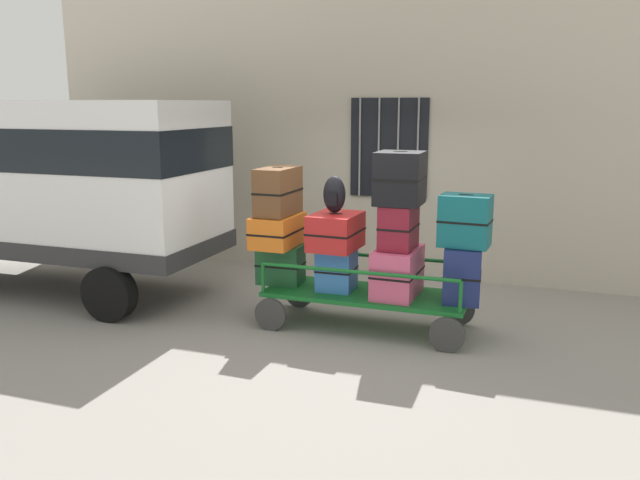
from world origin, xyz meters
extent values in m
plane|color=gray|center=(0.00, 0.00, 0.00)|extent=(40.00, 40.00, 0.00)
cube|color=#BCB29E|center=(0.00, 2.48, 2.50)|extent=(12.00, 0.30, 5.00)
cube|color=black|center=(-0.08, 2.31, 2.00)|extent=(1.20, 0.04, 1.50)
cylinder|color=gray|center=(-0.53, 2.27, 2.00)|extent=(0.03, 0.03, 1.50)
cylinder|color=gray|center=(-0.23, 2.27, 2.00)|extent=(0.03, 0.03, 1.50)
cylinder|color=gray|center=(0.07, 2.27, 2.00)|extent=(0.03, 0.03, 1.50)
cylinder|color=gray|center=(0.37, 2.27, 2.00)|extent=(0.03, 0.03, 1.50)
cube|color=white|center=(-4.30, -0.08, 1.68)|extent=(4.63, 1.81, 2.06)
cube|color=black|center=(-4.30, -0.08, 2.08)|extent=(4.65, 1.83, 0.55)
cube|color=#2D2D30|center=(-4.30, -0.08, 0.77)|extent=(4.67, 1.85, 0.24)
cylinder|color=black|center=(-2.82, -0.99, 0.35)|extent=(0.70, 0.22, 0.70)
cube|color=#146023|center=(0.26, -0.17, 0.42)|extent=(2.41, 0.91, 0.05)
cylinder|color=#383838|center=(1.31, -0.65, 0.20)|extent=(0.39, 0.06, 0.39)
cylinder|color=#383838|center=(1.31, 0.30, 0.20)|extent=(0.39, 0.06, 0.39)
cylinder|color=#383838|center=(-0.79, -0.65, 0.20)|extent=(0.39, 0.06, 0.39)
cylinder|color=#383838|center=(-0.79, 0.30, 0.20)|extent=(0.39, 0.06, 0.39)
cylinder|color=#146023|center=(1.43, -0.59, 0.62)|extent=(0.04, 0.04, 0.35)
cylinder|color=#146023|center=(1.43, 0.24, 0.62)|extent=(0.04, 0.04, 0.35)
cylinder|color=#146023|center=(-0.90, -0.59, 0.62)|extent=(0.04, 0.04, 0.35)
cylinder|color=#146023|center=(-0.90, 0.24, 0.62)|extent=(0.04, 0.04, 0.35)
cylinder|color=#146023|center=(0.26, -0.59, 0.80)|extent=(2.33, 0.04, 0.04)
cylinder|color=#146023|center=(0.26, 0.24, 0.80)|extent=(2.33, 0.04, 0.04)
cube|color=#194C28|center=(-0.86, -0.14, 0.69)|extent=(0.57, 0.40, 0.49)
cube|color=black|center=(-0.86, -0.14, 0.69)|extent=(0.58, 0.41, 0.02)
cube|color=black|center=(-0.86, -0.14, 0.93)|extent=(0.16, 0.04, 0.02)
cube|color=orange|center=(-0.86, -0.21, 1.13)|extent=(0.49, 0.76, 0.38)
cube|color=black|center=(-0.86, -0.21, 1.13)|extent=(0.50, 0.77, 0.02)
cube|color=black|center=(-0.86, -0.21, 1.32)|extent=(0.16, 0.03, 0.02)
cube|color=brown|center=(-0.86, -0.19, 1.62)|extent=(0.39, 0.70, 0.57)
cube|color=black|center=(-0.86, -0.19, 1.62)|extent=(0.40, 0.71, 0.02)
cube|color=black|center=(-0.86, -0.19, 1.90)|extent=(0.13, 0.03, 0.02)
cube|color=#3372C6|center=(-0.11, -0.17, 0.70)|extent=(0.44, 0.46, 0.51)
cube|color=black|center=(-0.11, -0.17, 0.70)|extent=(0.45, 0.47, 0.02)
cube|color=black|center=(-0.11, -0.17, 0.95)|extent=(0.15, 0.03, 0.02)
cube|color=#B21E1E|center=(-0.11, -0.21, 1.17)|extent=(0.56, 0.70, 0.43)
cube|color=black|center=(-0.11, -0.21, 1.17)|extent=(0.57, 0.72, 0.02)
cube|color=black|center=(-0.11, -0.21, 1.38)|extent=(0.16, 0.04, 0.02)
cube|color=#CC4C72|center=(0.64, -0.16, 0.73)|extent=(0.50, 0.79, 0.56)
cube|color=black|center=(0.64, -0.16, 0.73)|extent=(0.51, 0.80, 0.02)
cube|color=black|center=(0.64, -0.16, 1.00)|extent=(0.16, 0.04, 0.02)
cube|color=maroon|center=(0.64, -0.16, 1.27)|extent=(0.39, 0.55, 0.51)
cube|color=black|center=(0.64, -0.16, 1.27)|extent=(0.40, 0.56, 0.02)
cube|color=black|center=(0.64, -0.16, 1.52)|extent=(0.13, 0.03, 0.02)
cube|color=black|center=(0.64, -0.16, 1.83)|extent=(0.52, 0.57, 0.60)
cube|color=black|center=(0.64, -0.16, 1.83)|extent=(0.53, 0.58, 0.02)
cube|color=black|center=(0.64, -0.16, 2.13)|extent=(0.16, 0.03, 0.02)
cube|color=navy|center=(1.39, -0.15, 0.76)|extent=(0.45, 0.52, 0.64)
cube|color=black|center=(1.39, -0.15, 0.76)|extent=(0.46, 0.54, 0.02)
cube|color=black|center=(1.39, -0.15, 1.07)|extent=(0.14, 0.04, 0.02)
cube|color=#0F5960|center=(1.39, -0.13, 1.38)|extent=(0.58, 0.42, 0.59)
cube|color=black|center=(1.39, -0.13, 1.38)|extent=(0.59, 0.43, 0.02)
cube|color=black|center=(1.39, -0.13, 1.67)|extent=(0.16, 0.04, 0.02)
ellipsoid|color=black|center=(-0.14, -0.19, 1.61)|extent=(0.27, 0.19, 0.44)
cube|color=black|center=(-0.14, -0.28, 1.57)|extent=(0.14, 0.06, 0.15)
camera|label=1|loc=(2.20, -7.37, 2.67)|focal=36.09mm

